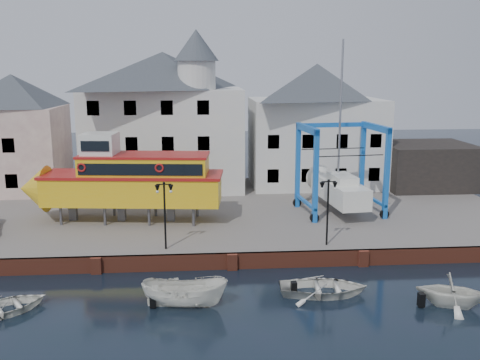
{
  "coord_description": "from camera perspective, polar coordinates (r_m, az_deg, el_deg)",
  "views": [
    {
      "loc": [
        -1.82,
        -30.19,
        11.94
      ],
      "look_at": [
        1.0,
        7.0,
        4.0
      ],
      "focal_mm": 40.0,
      "sensor_mm": 36.0,
      "label": 1
    }
  ],
  "objects": [
    {
      "name": "motorboat_b",
      "position": [
        29.58,
        8.87,
        -11.94
      ],
      "size": [
        4.93,
        3.7,
        0.97
      ],
      "primitive_type": "imported",
      "rotation": [
        0.0,
        0.0,
        1.49
      ],
      "color": "white",
      "rests_on": "ground"
    },
    {
      "name": "motorboat_a",
      "position": [
        27.99,
        -5.9,
        -13.29
      ],
      "size": [
        4.58,
        2.23,
        1.7
      ],
      "primitive_type": "imported",
      "rotation": [
        0.0,
        0.0,
        1.44
      ],
      "color": "white",
      "rests_on": "ground"
    },
    {
      "name": "hardstanding",
      "position": [
        42.78,
        -1.74,
        -3.5
      ],
      "size": [
        44.0,
        22.0,
        1.0
      ],
      "primitive_type": "cube",
      "color": "#635F5A",
      "rests_on": "ground"
    },
    {
      "name": "motorboat_d",
      "position": [
        29.62,
        -23.83,
        -12.84
      ],
      "size": [
        5.04,
        4.7,
        0.85
      ],
      "primitive_type": "imported",
      "rotation": [
        0.0,
        0.0,
        2.15
      ],
      "color": "white",
      "rests_on": "ground"
    },
    {
      "name": "quay_wall",
      "position": [
        32.43,
        -0.85,
        -8.64
      ],
      "size": [
        44.0,
        0.47,
        1.0
      ],
      "color": "brown",
      "rests_on": "ground"
    },
    {
      "name": "building_pink",
      "position": [
        51.16,
        -22.82,
        4.58
      ],
      "size": [
        8.0,
        7.0,
        10.3
      ],
      "color": "tan",
      "rests_on": "hardstanding"
    },
    {
      "name": "lamp_post_right",
      "position": [
        33.27,
        9.39,
        -1.65
      ],
      "size": [
        1.12,
        0.32,
        4.2
      ],
      "color": "black",
      "rests_on": "hardstanding"
    },
    {
      "name": "lamp_post_left",
      "position": [
        32.41,
        -8.07,
        -1.97
      ],
      "size": [
        1.12,
        0.32,
        4.2
      ],
      "color": "black",
      "rests_on": "hardstanding"
    },
    {
      "name": "tour_boat",
      "position": [
        39.1,
        -12.59,
        -0.0
      ],
      "size": [
        14.85,
        4.96,
        6.35
      ],
      "rotation": [
        0.0,
        0.0,
        -0.1
      ],
      "color": "#59595E",
      "rests_on": "hardstanding"
    },
    {
      "name": "travel_lift",
      "position": [
        41.84,
        10.22,
        -0.29
      ],
      "size": [
        6.48,
        8.72,
        12.9
      ],
      "rotation": [
        0.0,
        0.0,
        0.11
      ],
      "color": "#1152AC",
      "rests_on": "hardstanding"
    },
    {
      "name": "building_white_right",
      "position": [
        50.64,
        8.07,
        5.85
      ],
      "size": [
        12.0,
        8.0,
        11.2
      ],
      "color": "silver",
      "rests_on": "hardstanding"
    },
    {
      "name": "shed_dark",
      "position": [
        52.35,
        19.18,
        1.51
      ],
      "size": [
        8.0,
        7.0,
        4.0
      ],
      "primitive_type": "cube",
      "color": "black",
      "rests_on": "hardstanding"
    },
    {
      "name": "ground",
      "position": [
        32.51,
        -0.84,
        -9.53
      ],
      "size": [
        140.0,
        140.0,
        0.0
      ],
      "primitive_type": "plane",
      "color": "#15232D",
      "rests_on": "ground"
    },
    {
      "name": "motorboat_c",
      "position": [
        29.92,
        21.61,
        -12.4
      ],
      "size": [
        4.35,
        4.06,
        1.86
      ],
      "primitive_type": "imported",
      "rotation": [
        0.0,
        0.0,
        1.23
      ],
      "color": "white",
      "rests_on": "ground"
    },
    {
      "name": "building_white_main",
      "position": [
        48.89,
        -7.95,
        6.51
      ],
      "size": [
        14.0,
        8.3,
        14.0
      ],
      "color": "silver",
      "rests_on": "hardstanding"
    }
  ]
}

